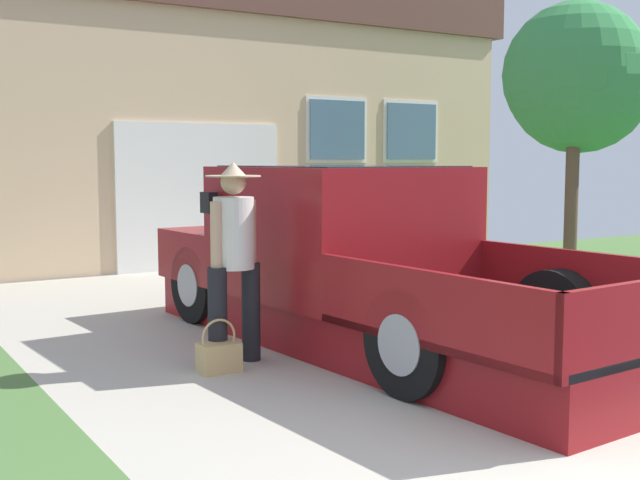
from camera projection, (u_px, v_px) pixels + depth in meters
pickup_truck at (351, 264)px, 7.61m from camera, size 2.30×5.53×1.64m
person_with_hat at (234, 252)px, 6.63m from camera, size 0.52×0.45×1.68m
handbag at (219, 355)px, 6.47m from camera, size 0.32×0.21×0.43m
house_with_garage at (199, 112)px, 15.40m from camera, size 10.17×5.82×5.13m
neighbor_tree at (578, 78)px, 12.07m from camera, size 2.25×2.18×4.04m
wheeled_trash_bin at (367, 228)px, 13.01m from camera, size 0.60×0.72×1.09m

